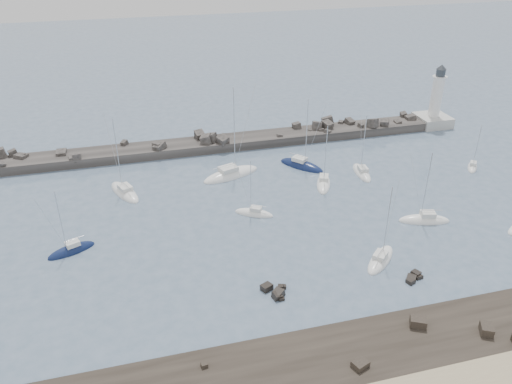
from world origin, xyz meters
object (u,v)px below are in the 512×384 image
at_px(lighthouse, 434,112).
at_px(sailboat_4, 323,184).
at_px(sailboat_7, 424,220).
at_px(sailboat_0, 125,193).
at_px(sailboat_5, 380,260).
at_px(sailboat_2, 231,175).
at_px(sailboat_8, 362,173).
at_px(sailboat_10, 472,167).
at_px(sailboat_1, 72,251).
at_px(sailboat_6, 301,166).
at_px(sailboat_3, 254,214).

height_order(lighthouse, sailboat_4, lighthouse).
xyz_separation_m(lighthouse, sailboat_7, (-24.07, -36.44, -2.94)).
bearing_deg(sailboat_0, sailboat_5, -40.74).
bearing_deg(sailboat_4, sailboat_2, 153.33).
height_order(sailboat_2, sailboat_8, sailboat_2).
distance_m(sailboat_5, sailboat_7, 13.71).
distance_m(sailboat_4, sailboat_10, 29.91).
bearing_deg(sailboat_4, sailboat_10, -1.66).
bearing_deg(sailboat_1, sailboat_8, 13.41).
bearing_deg(sailboat_8, lighthouse, 35.39).
xyz_separation_m(lighthouse, sailboat_0, (-69.05, -15.11, -2.95)).
bearing_deg(lighthouse, sailboat_10, -102.56).
height_order(lighthouse, sailboat_2, sailboat_2).
bearing_deg(sailboat_1, sailboat_0, 63.21).
bearing_deg(sailboat_4, sailboat_8, 14.85).
relative_size(sailboat_8, sailboat_10, 1.36).
distance_m(sailboat_1, sailboat_6, 44.55).
relative_size(sailboat_3, sailboat_5, 0.83).
bearing_deg(sailboat_1, sailboat_3, 6.57).
relative_size(lighthouse, sailboat_5, 1.19).
xyz_separation_m(sailboat_5, sailboat_6, (-0.60, 31.07, 0.02)).
distance_m(sailboat_5, sailboat_8, 26.97).
relative_size(sailboat_6, sailboat_10, 1.64).
relative_size(sailboat_1, sailboat_5, 0.89).
relative_size(sailboat_2, sailboat_7, 1.41).
distance_m(sailboat_0, sailboat_10, 64.54).
distance_m(sailboat_2, sailboat_8, 24.26).
bearing_deg(sailboat_2, sailboat_7, -41.83).
relative_size(sailboat_0, sailboat_2, 0.81).
relative_size(sailboat_3, sailboat_4, 0.83).
bearing_deg(lighthouse, sailboat_4, -148.96).
bearing_deg(sailboat_0, sailboat_3, -32.17).
relative_size(sailboat_2, sailboat_8, 1.47).
bearing_deg(sailboat_0, lighthouse, 12.34).
xyz_separation_m(lighthouse, sailboat_3, (-49.26, -27.56, -2.96)).
xyz_separation_m(sailboat_2, sailboat_10, (45.08, -8.49, -0.02)).
xyz_separation_m(sailboat_0, sailboat_2, (19.11, 1.83, 0.01)).
relative_size(sailboat_3, sailboat_7, 0.80).
bearing_deg(sailboat_4, sailboat_7, -55.48).
xyz_separation_m(sailboat_1, sailboat_4, (42.19, 9.83, -0.00)).
bearing_deg(sailboat_7, sailboat_6, 117.12).
distance_m(sailboat_7, sailboat_10, 24.17).
relative_size(sailboat_5, sailboat_6, 0.84).
bearing_deg(sailboat_8, sailboat_5, -109.99).
relative_size(sailboat_0, sailboat_1, 1.33).
bearing_deg(sailboat_7, sailboat_1, 173.85).
distance_m(sailboat_8, sailboat_10, 21.65).
bearing_deg(sailboat_1, sailboat_7, -6.15).
distance_m(lighthouse, sailboat_4, 40.66).
bearing_deg(sailboat_5, sailboat_2, 115.16).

